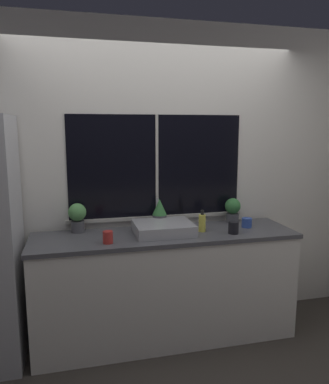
{
  "coord_description": "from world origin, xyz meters",
  "views": [
    {
      "loc": [
        -0.72,
        -2.63,
        1.79
      ],
      "look_at": [
        -0.01,
        0.29,
        1.27
      ],
      "focal_mm": 35.0,
      "sensor_mm": 36.0,
      "label": 1
    }
  ],
  "objects": [
    {
      "name": "potted_plant_right",
      "position": [
        0.69,
        0.5,
        1.05
      ],
      "size": [
        0.14,
        0.14,
        0.23
      ],
      "color": "#4C4C51",
      "rests_on": "counter"
    },
    {
      "name": "potted_plant_left",
      "position": [
        -0.71,
        0.5,
        1.06
      ],
      "size": [
        0.15,
        0.15,
        0.25
      ],
      "color": "#4C4C51",
      "rests_on": "counter"
    },
    {
      "name": "wall_right",
      "position": [
        2.03,
        1.5,
        1.35
      ],
      "size": [
        0.06,
        7.0,
        2.7
      ],
      "color": "silver",
      "rests_on": "ground_plane"
    },
    {
      "name": "mug_blue",
      "position": [
        0.74,
        0.31,
        0.97
      ],
      "size": [
        0.09,
        0.09,
        0.08
      ],
      "color": "#3351AD",
      "rests_on": "counter"
    },
    {
      "name": "ground_plane",
      "position": [
        0.0,
        0.0,
        0.0
      ],
      "size": [
        14.0,
        14.0,
        0.0
      ],
      "primitive_type": "plane",
      "color": "#38332D"
    },
    {
      "name": "mug_black",
      "position": [
        0.55,
        0.15,
        0.97
      ],
      "size": [
        0.09,
        0.09,
        0.1
      ],
      "color": "black",
      "rests_on": "counter"
    },
    {
      "name": "sink",
      "position": [
        -0.02,
        0.3,
        0.97
      ],
      "size": [
        0.48,
        0.44,
        0.25
      ],
      "color": "#ADADB2",
      "rests_on": "counter"
    },
    {
      "name": "wall_back",
      "position": [
        0.0,
        0.64,
        1.35
      ],
      "size": [
        8.0,
        0.09,
        2.7
      ],
      "color": "silver",
      "rests_on": "ground_plane"
    },
    {
      "name": "mug_red",
      "position": [
        -0.49,
        0.13,
        0.97
      ],
      "size": [
        0.08,
        0.08,
        0.09
      ],
      "color": "#B72D28",
      "rests_on": "counter"
    },
    {
      "name": "potted_plant_center",
      "position": [
        0.0,
        0.5,
        1.05
      ],
      "size": [
        0.13,
        0.13,
        0.25
      ],
      "color": "#4C4C51",
      "rests_on": "counter"
    },
    {
      "name": "counter",
      "position": [
        0.0,
        0.29,
        0.46
      ],
      "size": [
        2.19,
        0.6,
        0.92
      ],
      "color": "white",
      "rests_on": "ground_plane"
    },
    {
      "name": "soap_bottle",
      "position": [
        0.32,
        0.27,
        1.0
      ],
      "size": [
        0.06,
        0.06,
        0.18
      ],
      "color": "#DBD14C",
      "rests_on": "counter"
    }
  ]
}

